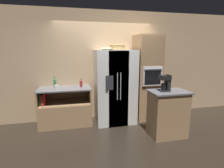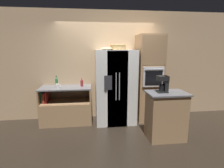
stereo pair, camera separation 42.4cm
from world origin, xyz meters
The scene contains 12 objects.
ground_plane centered at (0.00, 0.00, 0.00)m, with size 20.00×20.00×0.00m, color black.
wall_back centered at (0.00, 0.48, 1.40)m, with size 12.00×0.06×2.80m.
counter_left centered at (-1.04, 0.13, 0.33)m, with size 1.23×0.62×0.92m.
refrigerator centered at (0.19, 0.06, 0.91)m, with size 0.97×0.79×1.82m.
wall_oven centered at (1.07, 0.13, 1.10)m, with size 0.62×0.69×2.18m.
island_counter centered at (1.09, -0.93, 0.50)m, with size 0.80×0.55×0.98m.
wicker_basket centered at (0.25, 0.05, 1.88)m, with size 0.39×0.39×0.13m.
fruit_bowl centered at (-0.03, -0.02, 1.84)m, with size 0.28×0.28×0.06m.
bottle_tall centered at (-0.64, 0.16, 1.01)m, with size 0.07×0.07×0.21m.
bottle_short centered at (-1.25, 0.18, 1.04)m, with size 0.07×0.07×0.28m.
mug centered at (-1.21, 0.07, 0.97)m, with size 0.12×0.09×0.10m.
coffee_maker centered at (1.02, -0.91, 1.17)m, with size 0.21×0.17×0.33m.
Camera 1 is at (-0.83, -4.08, 1.84)m, focal length 28.00 mm.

